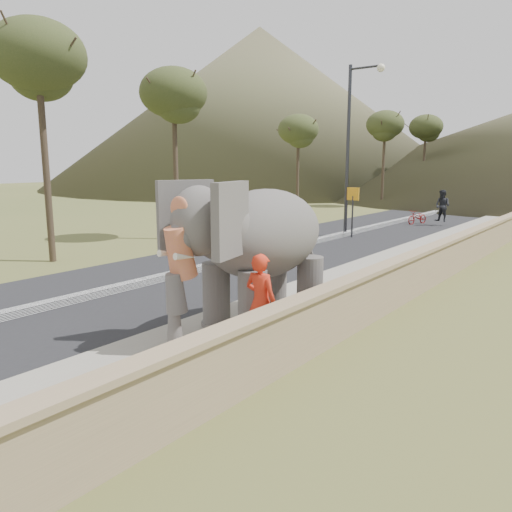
# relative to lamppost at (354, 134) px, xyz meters

# --- Properties ---
(ground) EXTENTS (160.00, 160.00, 0.00)m
(ground) POSITION_rel_lamppost_xyz_m (4.69, -18.25, -4.87)
(ground) COLOR olive
(ground) RESTS_ON ground
(road) EXTENTS (7.00, 120.00, 0.03)m
(road) POSITION_rel_lamppost_xyz_m (-0.31, -8.25, -4.86)
(road) COLOR black
(road) RESTS_ON ground
(median) EXTENTS (0.35, 120.00, 0.22)m
(median) POSITION_rel_lamppost_xyz_m (-0.31, -8.25, -4.76)
(median) COLOR black
(median) RESTS_ON ground
(walkway) EXTENTS (3.00, 120.00, 0.15)m
(walkway) POSITION_rel_lamppost_xyz_m (4.69, -8.25, -4.80)
(walkway) COLOR #9E9687
(walkway) RESTS_ON ground
(parapet) EXTENTS (0.30, 120.00, 1.10)m
(parapet) POSITION_rel_lamppost_xyz_m (6.34, -8.25, -4.32)
(parapet) COLOR tan
(parapet) RESTS_ON ground
(lamppost) EXTENTS (1.76, 0.36, 8.00)m
(lamppost) POSITION_rel_lamppost_xyz_m (0.00, 0.00, 0.00)
(lamppost) COLOR #2B2B30
(lamppost) RESTS_ON ground
(signboard) EXTENTS (0.60, 0.08, 2.40)m
(signboard) POSITION_rel_lamppost_xyz_m (0.19, -0.28, -3.23)
(signboard) COLOR #2D2D33
(signboard) RESTS_ON ground
(hill_left) EXTENTS (60.00, 60.00, 22.00)m
(hill_left) POSITION_rel_lamppost_xyz_m (-33.31, 36.75, 6.13)
(hill_left) COLOR brown
(hill_left) RESTS_ON ground
(elephant_and_man) EXTENTS (2.52, 4.37, 3.04)m
(elephant_and_man) POSITION_rel_lamppost_xyz_m (4.71, -13.44, -3.22)
(elephant_and_man) COLOR #67615D
(elephant_and_man) RESTS_ON ground
(motorcyclist) EXTENTS (2.40, 1.68, 2.05)m
(motorcyclist) POSITION_rel_lamppost_xyz_m (1.63, 6.88, -4.02)
(motorcyclist) COLOR maroon
(motorcyclist) RESTS_ON ground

